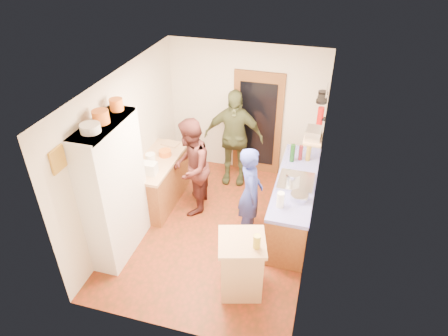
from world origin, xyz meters
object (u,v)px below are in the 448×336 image
at_px(hutch_body, 115,191).
at_px(person_back, 234,138).
at_px(right_counter_base, 294,203).
at_px(person_hob, 253,194).
at_px(person_left, 193,166).
at_px(island_base, 241,266).

distance_m(hutch_body, person_back, 2.60).
height_order(hutch_body, right_counter_base, hutch_body).
xyz_separation_m(person_hob, person_left, (-1.12, 0.39, 0.08)).
xyz_separation_m(island_base, person_back, (-0.78, 2.60, 0.52)).
relative_size(island_base, person_hob, 0.54).
distance_m(person_hob, person_back, 1.58).
distance_m(right_counter_base, person_back, 1.71).
xyz_separation_m(right_counter_base, person_left, (-1.74, -0.04, 0.46)).
xyz_separation_m(right_counter_base, island_base, (-0.51, -1.61, 0.01)).
distance_m(hutch_body, person_hob, 2.09).
distance_m(right_counter_base, island_base, 1.69).
bearing_deg(person_back, person_hob, -70.73).
height_order(right_counter_base, person_back, person_back).
bearing_deg(island_base, right_counter_base, 72.48).
relative_size(island_base, person_left, 0.49).
bearing_deg(person_hob, hutch_body, 97.69).
bearing_deg(right_counter_base, person_left, -178.61).
xyz_separation_m(right_counter_base, person_back, (-1.29, 0.99, 0.53)).
height_order(right_counter_base, island_base, island_base).
relative_size(right_counter_base, person_back, 1.16).
bearing_deg(person_left, person_hob, 62.37).
relative_size(hutch_body, right_counter_base, 1.00).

